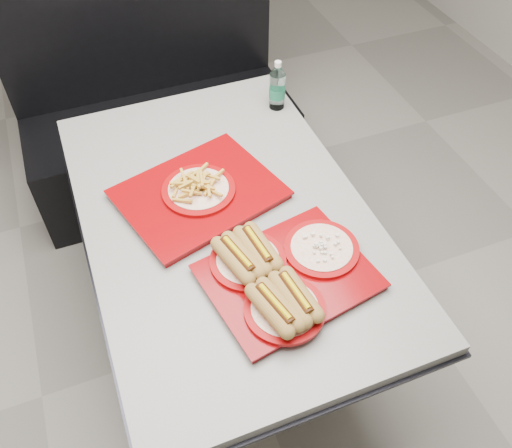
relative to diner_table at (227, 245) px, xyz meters
name	(u,v)px	position (x,y,z in m)	size (l,w,h in m)	color
ground	(233,332)	(0.00, 0.00, -0.58)	(6.00, 6.00, 0.00)	gray
diner_table	(227,245)	(0.00, 0.00, 0.00)	(0.92, 1.42, 0.75)	black
booth_bench	(157,112)	(0.00, 1.09, -0.18)	(1.30, 0.57, 1.35)	black
tray_near	(282,274)	(0.06, -0.32, 0.20)	(0.52, 0.44, 0.10)	#7E0306
tray_far	(199,191)	(-0.06, 0.10, 0.19)	(0.59, 0.52, 0.10)	#7E0306
water_bottle	(277,88)	(0.38, 0.48, 0.25)	(0.06, 0.06, 0.20)	silver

